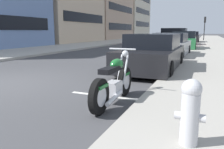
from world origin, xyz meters
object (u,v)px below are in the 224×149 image
at_px(parked_car_near_corner, 186,39).
at_px(crossing_truck, 174,34).
at_px(parked_car_second_in_row, 153,53).
at_px(parked_car_behind_motorcycle, 171,46).
at_px(parked_motorcycle, 114,83).
at_px(parked_car_at_intersection, 184,41).
at_px(fire_hydrant, 190,110).
at_px(parked_car_mid_block, 191,37).
at_px(traffic_signal_near_corner, 205,23).

xyz_separation_m(parked_car_near_corner, crossing_truck, (10.51, 2.62, 0.31)).
xyz_separation_m(parked_car_second_in_row, parked_car_behind_motorcycle, (5.09, 0.04, -0.00)).
height_order(parked_motorcycle, parked_car_second_in_row, parked_car_second_in_row).
bearing_deg(parked_car_at_intersection, fire_hydrant, -176.59).
relative_size(parked_motorcycle, parked_car_at_intersection, 0.49).
relative_size(parked_motorcycle, parked_car_mid_block, 0.45).
bearing_deg(traffic_signal_near_corner, parked_motorcycle, 177.55).
bearing_deg(fire_hydrant, parked_motorcycle, 46.47).
height_order(parked_motorcycle, fire_hydrant, parked_motorcycle).
height_order(parked_car_at_intersection, parked_car_near_corner, parked_car_at_intersection).
xyz_separation_m(parked_car_second_in_row, traffic_signal_near_corner, (27.93, -1.52, 1.97)).
relative_size(parked_car_at_intersection, parked_car_mid_block, 0.93).
relative_size(parked_car_second_in_row, fire_hydrant, 5.62).
distance_m(parked_motorcycle, crossing_truck, 31.61).
height_order(parked_car_at_intersection, crossing_truck, crossing_truck).
relative_size(parked_car_at_intersection, crossing_truck, 0.82).
relative_size(parked_car_near_corner, fire_hydrant, 5.51).
xyz_separation_m(crossing_truck, traffic_signal_near_corner, (0.80, -4.26, 1.62)).
distance_m(parked_motorcycle, fire_hydrant, 2.22).
height_order(parked_car_second_in_row, parked_car_at_intersection, parked_car_at_intersection).
bearing_deg(parked_car_at_intersection, traffic_signal_near_corner, -6.37).
distance_m(parked_car_second_in_row, parked_car_near_corner, 16.62).
bearing_deg(parked_car_at_intersection, crossing_truck, 8.39).
bearing_deg(parked_car_at_intersection, parked_car_mid_block, -1.30).
height_order(parked_car_behind_motorcycle, parked_car_mid_block, parked_car_mid_block).
xyz_separation_m(parked_motorcycle, parked_car_behind_motorcycle, (9.44, 0.18, 0.22)).
distance_m(crossing_truck, traffic_signal_near_corner, 4.63).
xyz_separation_m(parked_motorcycle, parked_car_second_in_row, (4.34, 0.14, 0.22)).
xyz_separation_m(parked_car_mid_block, traffic_signal_near_corner, (5.37, -1.45, 1.93)).
xyz_separation_m(parked_car_behind_motorcycle, parked_car_mid_block, (17.47, -0.11, 0.04)).
height_order(parked_car_second_in_row, fire_hydrant, parked_car_second_in_row).
bearing_deg(crossing_truck, parked_car_near_corner, 107.64).
xyz_separation_m(parked_motorcycle, parked_car_near_corner, (20.96, 0.26, 0.26)).
bearing_deg(parked_motorcycle, crossing_truck, 5.62).
xyz_separation_m(parked_car_mid_block, crossing_truck, (4.56, 2.81, 0.31)).
bearing_deg(fire_hydrant, parked_car_at_intersection, 5.29).
bearing_deg(crossing_truck, parked_car_second_in_row, 99.41).
height_order(parked_car_mid_block, crossing_truck, crossing_truck).
bearing_deg(parked_car_second_in_row, traffic_signal_near_corner, -3.12).
bearing_deg(parked_car_mid_block, parked_car_near_corner, 177.13).
bearing_deg(parked_car_second_in_row, parked_car_near_corner, 0.41).
height_order(parked_car_second_in_row, traffic_signal_near_corner, traffic_signal_near_corner).
bearing_deg(crossing_truck, traffic_signal_near_corner, -165.66).
bearing_deg(traffic_signal_near_corner, crossing_truck, 100.70).
height_order(parked_car_near_corner, fire_hydrant, parked_car_near_corner).
relative_size(parked_car_second_in_row, crossing_truck, 0.90).
height_order(parked_car_behind_motorcycle, fire_hydrant, parked_car_behind_motorcycle).
xyz_separation_m(parked_car_behind_motorcycle, traffic_signal_near_corner, (22.84, -1.56, 1.97)).
relative_size(fire_hydrant, traffic_signal_near_corner, 0.24).
relative_size(parked_car_behind_motorcycle, crossing_truck, 0.92).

